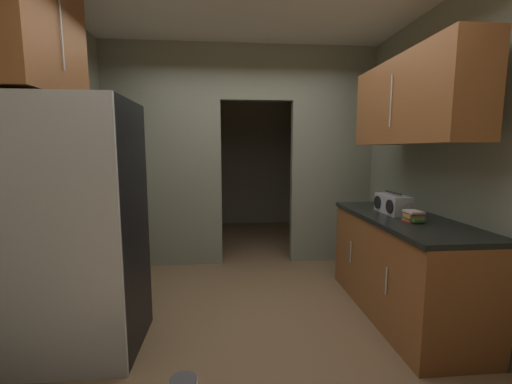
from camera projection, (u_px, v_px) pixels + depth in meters
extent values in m
plane|color=brown|center=(252.00, 324.00, 2.83)|extent=(20.00, 20.00, 0.00)
cube|color=silver|center=(247.00, 1.00, 2.93)|extent=(3.80, 7.17, 0.06)
cube|color=gray|center=(164.00, 158.00, 4.13)|extent=(1.43, 0.12, 2.78)
cube|color=gray|center=(331.00, 157.00, 4.32)|extent=(1.06, 0.12, 2.78)
cube|color=gray|center=(257.00, 73.00, 4.09)|extent=(0.91, 0.12, 0.67)
cube|color=gray|center=(237.00, 154.00, 6.55)|extent=(3.40, 0.10, 2.78)
cube|color=gray|center=(136.00, 156.00, 5.23)|extent=(0.10, 2.36, 2.78)
cube|color=gray|center=(337.00, 155.00, 5.53)|extent=(0.10, 2.36, 2.78)
cube|color=gray|center=(499.00, 164.00, 2.35)|extent=(0.10, 4.09, 2.78)
cube|color=black|center=(79.00, 229.00, 2.39)|extent=(0.82, 0.71, 1.84)
cube|color=#B7BABC|center=(52.00, 243.00, 2.02)|extent=(0.82, 0.03, 1.84)
cube|color=brown|center=(401.00, 268.00, 2.95)|extent=(0.64, 1.68, 0.86)
cube|color=black|center=(404.00, 219.00, 2.89)|extent=(0.68, 1.68, 0.04)
cylinder|color=#B7BABC|center=(386.00, 281.00, 2.55)|extent=(0.01, 0.01, 0.22)
cylinder|color=#B7BABC|center=(351.00, 252.00, 3.28)|extent=(0.01, 0.01, 0.22)
cube|color=brown|center=(412.00, 101.00, 2.76)|extent=(0.34, 1.51, 0.72)
cylinder|color=#B7BABC|center=(391.00, 101.00, 2.75)|extent=(0.01, 0.01, 0.43)
cube|color=brown|center=(34.00, 30.00, 2.27)|extent=(0.34, 0.91, 0.89)
cylinder|color=#B7BABC|center=(61.00, 31.00, 2.28)|extent=(0.01, 0.01, 0.53)
cube|color=#B2B2B7|center=(393.00, 204.00, 3.04)|extent=(0.17, 0.39, 0.17)
cylinder|color=#262626|center=(393.00, 193.00, 3.02)|extent=(0.02, 0.28, 0.02)
cylinder|color=black|center=(390.00, 206.00, 2.91)|extent=(0.01, 0.12, 0.12)
cylinder|color=black|center=(377.00, 202.00, 3.15)|extent=(0.01, 0.12, 0.12)
cube|color=red|center=(412.00, 221.00, 2.70)|extent=(0.13, 0.12, 0.01)
cube|color=#388C47|center=(414.00, 219.00, 2.69)|extent=(0.12, 0.16, 0.02)
cube|color=gold|center=(414.00, 216.00, 2.69)|extent=(0.14, 0.13, 0.03)
cube|color=#8C3893|center=(415.00, 214.00, 2.68)|extent=(0.14, 0.14, 0.01)
cube|color=beige|center=(414.00, 212.00, 2.68)|extent=(0.12, 0.15, 0.02)
cylinder|color=#4C4C51|center=(183.00, 381.00, 1.87)|extent=(0.16, 0.16, 0.01)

